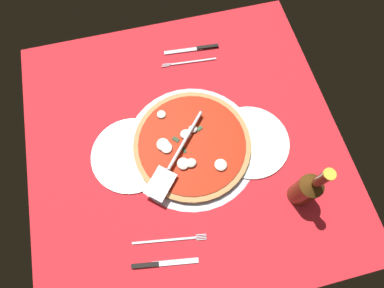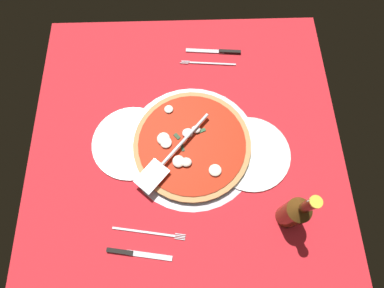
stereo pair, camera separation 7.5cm
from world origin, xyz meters
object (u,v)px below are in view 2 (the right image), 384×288
pizza_server (171,155)px  pizza (192,144)px  place_setting_near (141,243)px  beer_bottle (295,212)px  dinner_plate_left (131,144)px  dinner_plate_right (251,153)px  place_setting_far (213,58)px

pizza_server → pizza: bearing=165.2°
pizza → pizza_server: 8.11cm
place_setting_near → beer_bottle: size_ratio=0.97×
dinner_plate_left → pizza: 19.13cm
dinner_plate_right → place_setting_far: bearing=104.8°
dinner_plate_right → place_setting_far: size_ratio=1.16×
place_setting_near → place_setting_far: size_ratio=1.06×
place_setting_near → beer_bottle: (42.06, 6.24, 8.25)cm
place_setting_near → place_setting_far: same height
pizza → place_setting_near: pizza is taller
place_setting_near → beer_bottle: beer_bottle is taller
dinner_plate_left → dinner_plate_right: 37.74cm
dinner_plate_left → pizza: pizza is taller
place_setting_near → beer_bottle: 43.32cm
pizza → beer_bottle: size_ratio=1.58×
dinner_plate_right → dinner_plate_left: bearing=173.5°
dinner_plate_left → place_setting_near: bearing=-82.4°
dinner_plate_left → pizza: size_ratio=0.68×
pizza → dinner_plate_left: bearing=176.5°
dinner_plate_right → place_setting_near: size_ratio=1.09×
dinner_plate_right → pizza_server: size_ratio=0.98×
pizza → place_setting_near: (-15.02, -29.09, -1.39)cm
dinner_plate_left → pizza_server: (12.65, -5.46, 3.77)cm
place_setting_far → beer_bottle: bearing=112.7°
dinner_plate_left → beer_bottle: size_ratio=1.07×
pizza_server → place_setting_far: (15.17, 37.91, -3.91)cm
pizza_server → place_setting_far: size_ratio=1.19×
pizza_server → place_setting_near: pizza_server is taller
dinner_plate_left → beer_bottle: (46.10, -24.01, 8.10)cm
pizza_server → dinner_plate_left: bearing=-72.0°
dinner_plate_left → pizza_server: 14.29cm
pizza_server → place_setting_far: bearing=-160.5°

